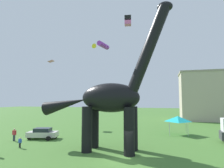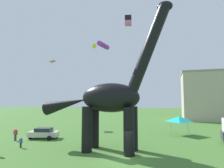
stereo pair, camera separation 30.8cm
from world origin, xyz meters
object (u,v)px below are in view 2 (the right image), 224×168
at_px(festival_canopy_tent, 179,119).
at_px(kite_far_right, 128,21).
at_px(person_vendor_side, 21,141).
at_px(dinosaur_sculpture, 110,98).
at_px(kite_mid_left, 53,61).
at_px(parked_sedan_left, 44,133).
at_px(kite_mid_center, 102,46).
at_px(person_photographer, 16,133).

height_order(festival_canopy_tent, kite_far_right, kite_far_right).
bearing_deg(person_vendor_side, dinosaur_sculpture, -111.95).
bearing_deg(kite_mid_left, parked_sedan_left, -58.66).
bearing_deg(dinosaur_sculpture, person_vendor_side, -160.62).
xyz_separation_m(parked_sedan_left, kite_far_right, (12.72, -0.11, 15.34)).
height_order(parked_sedan_left, person_vendor_side, parked_sedan_left).
distance_m(parked_sedan_left, kite_mid_center, 15.41).
height_order(dinosaur_sculpture, kite_mid_left, dinosaur_sculpture).
bearing_deg(kite_far_right, kite_mid_center, -134.15).
relative_size(person_photographer, kite_mid_center, 0.79).
height_order(dinosaur_sculpture, kite_mid_center, dinosaur_sculpture).
relative_size(dinosaur_sculpture, person_photographer, 9.63).
relative_size(person_photographer, kite_far_right, 1.38).
height_order(dinosaur_sculpture, person_photographer, dinosaur_sculpture).
bearing_deg(parked_sedan_left, person_photographer, -155.61).
height_order(person_vendor_side, person_photographer, person_photographer).
height_order(kite_mid_center, kite_mid_left, kite_mid_left).
bearing_deg(kite_mid_left, dinosaur_sculpture, -41.84).
bearing_deg(dinosaur_sculpture, kite_mid_left, 148.75).
bearing_deg(parked_sedan_left, festival_canopy_tent, 9.66).
xyz_separation_m(person_vendor_side, kite_mid_left, (-9.41, 19.45, 14.09)).
height_order(person_photographer, kite_mid_left, kite_mid_left).
relative_size(parked_sedan_left, kite_far_right, 3.71).
relative_size(person_photographer, kite_mid_left, 0.79).
bearing_deg(parked_sedan_left, kite_mid_left, 106.55).
bearing_deg(parked_sedan_left, person_vendor_side, -97.03).
bearing_deg(kite_mid_center, festival_canopy_tent, 51.75).
distance_m(festival_canopy_tent, kite_far_right, 17.44).
height_order(dinosaur_sculpture, person_vendor_side, dinosaur_sculpture).
xyz_separation_m(person_vendor_side, person_photographer, (-3.55, 2.84, 0.28)).
relative_size(person_vendor_side, festival_canopy_tent, 0.39).
xyz_separation_m(dinosaur_sculpture, kite_mid_center, (-1.21, 0.62, 6.30)).
distance_m(festival_canopy_tent, kite_mid_left, 30.96).
relative_size(festival_canopy_tent, kite_far_right, 2.59).
relative_size(person_photographer, festival_canopy_tent, 0.54).
bearing_deg(person_photographer, kite_mid_center, 161.32).
relative_size(person_vendor_side, kite_mid_center, 0.57).
xyz_separation_m(kite_far_right, kite_mid_center, (-2.73, -2.81, -3.97)).
height_order(parked_sedan_left, kite_mid_center, kite_mid_center).
bearing_deg(person_photographer, kite_far_right, 172.07).
xyz_separation_m(dinosaur_sculpture, kite_mid_left, (-19.91, 17.82, 8.96)).
relative_size(parked_sedan_left, person_photographer, 2.68).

